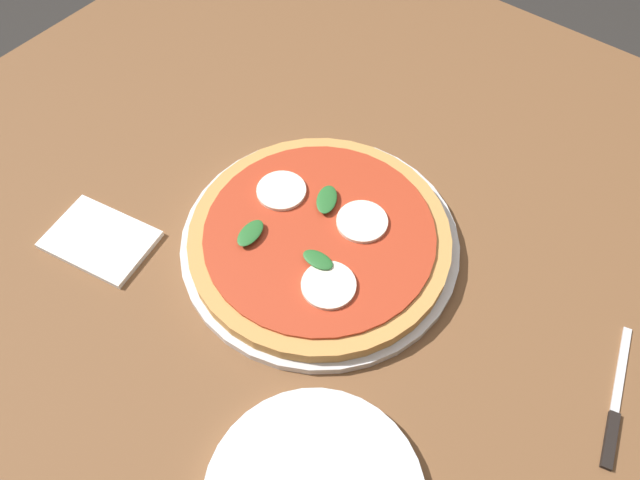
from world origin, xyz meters
name	(u,v)px	position (x,y,z in m)	size (l,w,h in m)	color
ground_plane	(338,425)	(0.00, 0.00, 0.00)	(6.00, 6.00, 0.00)	#2D2B28
dining_table	(349,277)	(0.00, 0.00, 0.65)	(1.31, 1.14, 0.74)	brown
serving_tray	(320,242)	(0.03, 0.03, 0.74)	(0.35, 0.35, 0.01)	silver
pizza	(319,237)	(0.03, 0.03, 0.76)	(0.32, 0.32, 0.03)	tan
napkin	(100,240)	(0.25, 0.20, 0.74)	(0.13, 0.09, 0.01)	white
knife	(615,412)	(-0.35, 0.01, 0.74)	(0.05, 0.17, 0.01)	black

